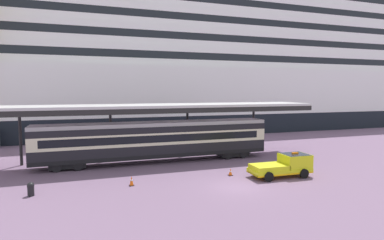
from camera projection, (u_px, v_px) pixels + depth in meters
The scene contains 9 objects.
ground_plane at pixel (237, 187), 24.03m from camera, with size 400.00×400.00×0.00m, color slate.
cruise_ship at pixel (205, 61), 65.71m from camera, with size 146.45×30.61×40.37m.
platform_canopy at pixel (155, 107), 32.22m from camera, with size 34.05×5.63×5.85m.
train_carriage at pixel (156, 140), 32.14m from camera, with size 23.33×2.81×4.11m.
service_truck at pixel (285, 165), 26.90m from camera, with size 5.24×2.34×2.02m.
traffic_cone_near at pixel (230, 172), 27.23m from camera, with size 0.36×0.36×0.63m.
traffic_cone_mid at pixel (303, 160), 31.87m from camera, with size 0.36×0.36×0.62m.
traffic_cone_far at pixel (132, 181), 24.31m from camera, with size 0.36×0.36×0.77m.
quay_bollard at pixel (31, 189), 21.94m from camera, with size 0.48×0.48×0.96m.
Camera 1 is at (-10.78, -21.12, 7.27)m, focal length 29.72 mm.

